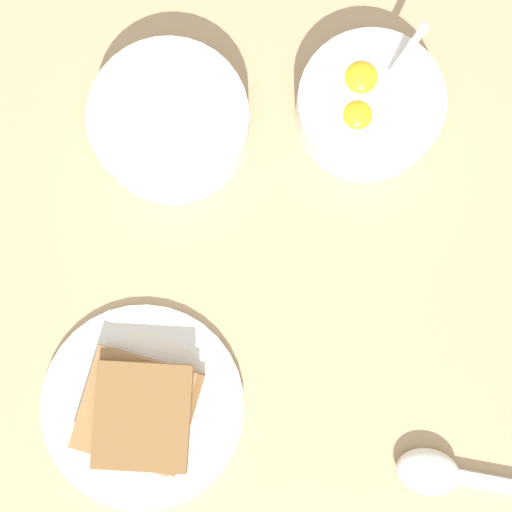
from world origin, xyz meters
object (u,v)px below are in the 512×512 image
at_px(toast_plate, 143,406).
at_px(congee_bowl, 170,122).
at_px(egg_bowl, 369,106).
at_px(soup_spoon, 441,474).
at_px(toast_sandwich, 140,412).

bearing_deg(toast_plate, congee_bowl, 165.52).
height_order(egg_bowl, congee_bowl, egg_bowl).
xyz_separation_m(soup_spoon, congee_bowl, (-0.39, -0.21, 0.02)).
height_order(soup_spoon, congee_bowl, congee_bowl).
relative_size(toast_plate, congee_bowl, 1.29).
xyz_separation_m(egg_bowl, congee_bowl, (-0.01, -0.20, 0.00)).
bearing_deg(soup_spoon, toast_sandwich, -110.84).
distance_m(toast_plate, toast_sandwich, 0.03).
xyz_separation_m(toast_sandwich, congee_bowl, (-0.28, 0.07, -0.00)).
bearing_deg(egg_bowl, congee_bowl, -94.00).
bearing_deg(egg_bowl, toast_plate, -45.87).
distance_m(toast_sandwich, soup_spoon, 0.31).
relative_size(toast_sandwich, soup_spoon, 0.89).
bearing_deg(toast_sandwich, soup_spoon, 69.16).
height_order(toast_plate, toast_sandwich, toast_sandwich).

